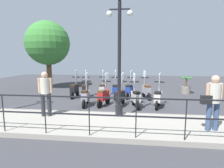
# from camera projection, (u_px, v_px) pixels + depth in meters

# --- Properties ---
(ground_plane) EXTENTS (28.00, 28.00, 0.00)m
(ground_plane) POSITION_uv_depth(u_px,v_px,m) (121.00, 102.00, 8.78)
(ground_plane) COLOR #38383D
(promenade_walkway) EXTENTS (2.20, 20.00, 0.15)m
(promenade_walkway) POSITION_uv_depth(u_px,v_px,m) (116.00, 124.00, 5.67)
(promenade_walkway) COLOR gray
(promenade_walkway) RESTS_ON ground_plane
(fence_railing) EXTENTS (0.04, 16.03, 1.07)m
(fence_railing) POSITION_uv_depth(u_px,v_px,m) (112.00, 109.00, 4.52)
(fence_railing) COLOR black
(fence_railing) RESTS_ON promenade_walkway
(lamp_post_near) EXTENTS (0.26, 0.90, 4.05)m
(lamp_post_near) POSITION_uv_depth(u_px,v_px,m) (119.00, 66.00, 6.13)
(lamp_post_near) COLOR black
(lamp_post_near) RESTS_ON promenade_walkway
(pedestrian_with_bag) EXTENTS (0.38, 0.64, 1.59)m
(pedestrian_with_bag) POSITION_uv_depth(u_px,v_px,m) (213.00, 99.00, 4.89)
(pedestrian_with_bag) COLOR #384C70
(pedestrian_with_bag) RESTS_ON promenade_walkway
(pedestrian_distant) EXTENTS (0.37, 0.48, 1.59)m
(pedestrian_distant) POSITION_uv_depth(u_px,v_px,m) (45.00, 90.00, 6.15)
(pedestrian_distant) COLOR #28282D
(pedestrian_distant) RESTS_ON promenade_walkway
(tree_large) EXTENTS (3.13, 3.13, 4.84)m
(tree_large) POSITION_uv_depth(u_px,v_px,m) (48.00, 43.00, 12.54)
(tree_large) COLOR brown
(tree_large) RESTS_ON ground_plane
(potted_palm) EXTENTS (1.06, 0.66, 1.05)m
(potted_palm) POSITION_uv_depth(u_px,v_px,m) (186.00, 86.00, 10.95)
(potted_palm) COLOR slate
(potted_palm) RESTS_ON ground_plane
(scooter_near_0) EXTENTS (1.21, 0.53, 1.54)m
(scooter_near_0) POSITION_uv_depth(u_px,v_px,m) (158.00, 97.00, 7.79)
(scooter_near_0) COLOR black
(scooter_near_0) RESTS_ON ground_plane
(scooter_near_1) EXTENTS (1.22, 0.50, 1.54)m
(scooter_near_1) POSITION_uv_depth(u_px,v_px,m) (135.00, 97.00, 7.81)
(scooter_near_1) COLOR black
(scooter_near_1) RESTS_ON ground_plane
(scooter_near_2) EXTENTS (1.22, 0.51, 1.54)m
(scooter_near_2) POSITION_uv_depth(u_px,v_px,m) (120.00, 96.00, 8.02)
(scooter_near_2) COLOR black
(scooter_near_2) RESTS_ON ground_plane
(scooter_near_3) EXTENTS (1.19, 0.55, 1.54)m
(scooter_near_3) POSITION_uv_depth(u_px,v_px,m) (104.00, 96.00, 8.09)
(scooter_near_3) COLOR black
(scooter_near_3) RESTS_ON ground_plane
(scooter_near_4) EXTENTS (1.23, 0.44, 1.54)m
(scooter_near_4) POSITION_uv_depth(u_px,v_px,m) (86.00, 96.00, 8.07)
(scooter_near_4) COLOR black
(scooter_near_4) RESTS_ON ground_plane
(scooter_far_0) EXTENTS (1.21, 0.53, 1.54)m
(scooter_far_0) POSITION_uv_depth(u_px,v_px,m) (146.00, 90.00, 9.54)
(scooter_far_0) COLOR black
(scooter_far_0) RESTS_ON ground_plane
(scooter_far_1) EXTENTS (1.20, 0.54, 1.54)m
(scooter_far_1) POSITION_uv_depth(u_px,v_px,m) (130.00, 89.00, 9.69)
(scooter_far_1) COLOR black
(scooter_far_1) RESTS_ON ground_plane
(scooter_far_2) EXTENTS (1.23, 0.44, 1.54)m
(scooter_far_2) POSITION_uv_depth(u_px,v_px,m) (115.00, 89.00, 9.69)
(scooter_far_2) COLOR black
(scooter_far_2) RESTS_ON ground_plane
(scooter_far_3) EXTENTS (1.23, 0.44, 1.54)m
(scooter_far_3) POSITION_uv_depth(u_px,v_px,m) (102.00, 89.00, 9.86)
(scooter_far_3) COLOR black
(scooter_far_3) RESTS_ON ground_plane
(scooter_far_4) EXTENTS (1.23, 0.46, 1.54)m
(scooter_far_4) POSITION_uv_depth(u_px,v_px,m) (85.00, 89.00, 9.78)
(scooter_far_4) COLOR black
(scooter_far_4) RESTS_ON ground_plane
(scooter_far_5) EXTENTS (1.23, 0.44, 1.54)m
(scooter_far_5) POSITION_uv_depth(u_px,v_px,m) (75.00, 89.00, 9.81)
(scooter_far_5) COLOR black
(scooter_far_5) RESTS_ON ground_plane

